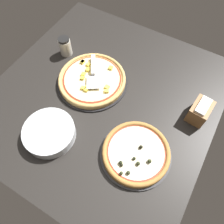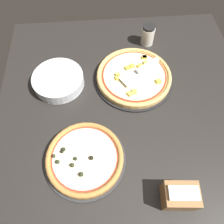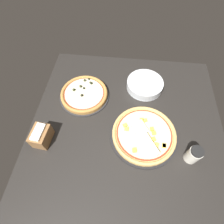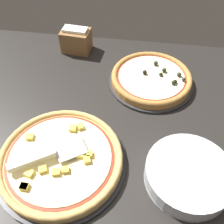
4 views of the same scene
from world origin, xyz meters
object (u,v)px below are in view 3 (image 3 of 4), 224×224
at_px(pizza_front, 144,134).
at_px(napkin_holder, 41,136).
at_px(serving_spatula, 149,140).
at_px(parmesan_shaker, 194,155).
at_px(pizza_back, 84,94).
at_px(plate_stack, 145,85).

distance_m(pizza_front, napkin_holder, 0.59).
height_order(pizza_front, serving_spatula, serving_spatula).
height_order(pizza_front, parmesan_shaker, parmesan_shaker).
xyz_separation_m(serving_spatula, parmesan_shaker, (-0.06, -0.24, 0.00)).
xyz_separation_m(pizza_back, parmesan_shaker, (-0.36, -0.66, 0.03)).
bearing_deg(parmesan_shaker, serving_spatula, 76.18).
height_order(pizza_back, parmesan_shaker, parmesan_shaker).
bearing_deg(pizza_back, parmesan_shaker, -118.73).
bearing_deg(plate_stack, napkin_holder, 128.46).
bearing_deg(serving_spatula, parmesan_shaker, -103.82).
xyz_separation_m(pizza_front, plate_stack, (0.38, -0.00, 0.00)).
relative_size(pizza_front, serving_spatula, 1.72).
height_order(parmesan_shaker, napkin_holder, parmesan_shaker).
bearing_deg(pizza_front, parmesan_shaker, -112.84).
distance_m(serving_spatula, napkin_holder, 0.61).
height_order(serving_spatula, parmesan_shaker, parmesan_shaker).
height_order(serving_spatula, napkin_holder, napkin_holder).
height_order(serving_spatula, plate_stack, serving_spatula).
xyz_separation_m(pizza_back, plate_stack, (0.12, -0.41, 0.00)).
distance_m(pizza_front, parmesan_shaker, 0.28).
relative_size(pizza_front, plate_stack, 1.50).
distance_m(serving_spatula, parmesan_shaker, 0.24).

